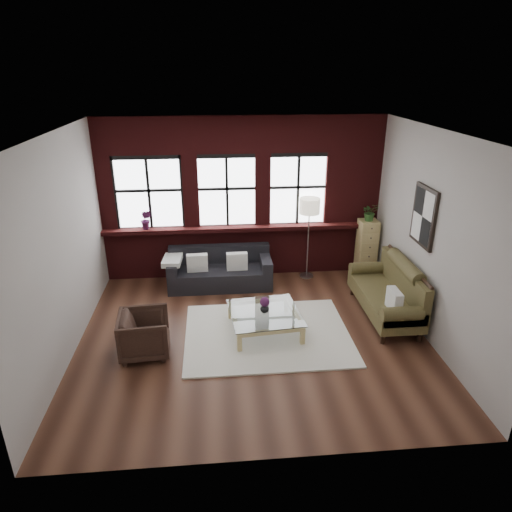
{
  "coord_description": "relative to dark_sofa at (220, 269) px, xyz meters",
  "views": [
    {
      "loc": [
        -0.53,
        -6.26,
        4.02
      ],
      "look_at": [
        0.1,
        0.6,
        1.15
      ],
      "focal_mm": 32.0,
      "sensor_mm": 36.0,
      "label": 1
    }
  ],
  "objects": [
    {
      "name": "wall_left",
      "position": [
        -2.26,
        -1.9,
        1.24
      ],
      "size": [
        0.0,
        5.0,
        5.0
      ],
      "primitive_type": "plane",
      "rotation": [
        1.57,
        0.0,
        1.57
      ],
      "color": "#ACA6A0",
      "rests_on": "ground"
    },
    {
      "name": "potted_plant_top",
      "position": [
        2.99,
        0.23,
        1.0
      ],
      "size": [
        0.36,
        0.33,
        0.36
      ],
      "primitive_type": "imported",
      "rotation": [
        0.0,
        0.0,
        0.16
      ],
      "color": "#2D5923",
      "rests_on": "drawer_chest"
    },
    {
      "name": "floor",
      "position": [
        0.49,
        -1.9,
        -0.36
      ],
      "size": [
        5.5,
        5.5,
        0.0
      ],
      "primitive_type": "plane",
      "color": "#3F2217",
      "rests_on": "ground"
    },
    {
      "name": "wall_poster",
      "position": [
        3.21,
        -1.6,
        1.49
      ],
      "size": [
        0.05,
        0.74,
        0.94
      ],
      "primitive_type": null,
      "color": "black",
      "rests_on": "wall_right"
    },
    {
      "name": "wall_front",
      "position": [
        0.49,
        -4.4,
        1.24
      ],
      "size": [
        5.5,
        0.0,
        5.5
      ],
      "primitive_type": "plane",
      "rotation": [
        -1.57,
        0.0,
        0.0
      ],
      "color": "#ACA6A0",
      "rests_on": "ground"
    },
    {
      "name": "ceiling",
      "position": [
        0.49,
        -1.9,
        2.84
      ],
      "size": [
        5.5,
        5.5,
        0.0
      ],
      "primitive_type": "plane",
      "rotation": [
        3.14,
        0.0,
        0.0
      ],
      "color": "white",
      "rests_on": "ground"
    },
    {
      "name": "sill_ledge",
      "position": [
        0.49,
        0.45,
        0.68
      ],
      "size": [
        5.5,
        0.3,
        0.08
      ],
      "primitive_type": "cube",
      "color": "#471012",
      "rests_on": "brick_backwall"
    },
    {
      "name": "window_left",
      "position": [
        -1.31,
        0.55,
        1.39
      ],
      "size": [
        1.38,
        0.1,
        1.5
      ],
      "primitive_type": null,
      "color": "black",
      "rests_on": "brick_backwall"
    },
    {
      "name": "vintage_settee",
      "position": [
        2.79,
        -1.45,
        0.15
      ],
      "size": [
        0.86,
        1.93,
        1.03
      ],
      "primitive_type": null,
      "color": "#4E4624",
      "rests_on": "floor"
    },
    {
      "name": "window_right",
      "position": [
        1.59,
        0.55,
        1.39
      ],
      "size": [
        1.38,
        0.1,
        1.5
      ],
      "primitive_type": null,
      "color": "black",
      "rests_on": "brick_backwall"
    },
    {
      "name": "wall_right",
      "position": [
        3.24,
        -1.9,
        1.24
      ],
      "size": [
        0.0,
        5.0,
        5.0
      ],
      "primitive_type": "plane",
      "rotation": [
        1.57,
        0.0,
        -1.57
      ],
      "color": "#ACA6A0",
      "rests_on": "ground"
    },
    {
      "name": "dark_sofa",
      "position": [
        0.0,
        0.0,
        0.0
      ],
      "size": [
        2.0,
        0.81,
        0.72
      ],
      "primitive_type": null,
      "color": "black",
      "rests_on": "floor"
    },
    {
      "name": "brick_backwall",
      "position": [
        0.49,
        0.54,
        1.24
      ],
      "size": [
        5.5,
        0.12,
        3.2
      ],
      "primitive_type": null,
      "color": "#471012",
      "rests_on": "floor"
    },
    {
      "name": "window_mid",
      "position": [
        0.19,
        0.55,
        1.39
      ],
      "size": [
        1.38,
        0.1,
        1.5
      ],
      "primitive_type": null,
      "color": "black",
      "rests_on": "brick_backwall"
    },
    {
      "name": "armchair",
      "position": [
        -1.16,
        -2.21,
        -0.03
      ],
      "size": [
        0.79,
        0.77,
        0.67
      ],
      "primitive_type": "imported",
      "rotation": [
        0.0,
        0.0,
        1.65
      ],
      "color": "black",
      "rests_on": "floor"
    },
    {
      "name": "coffee_table",
      "position": [
        0.69,
        -1.77,
        -0.19
      ],
      "size": [
        1.22,
        1.22,
        0.37
      ],
      "primitive_type": null,
      "rotation": [
        0.0,
        0.0,
        0.1
      ],
      "color": "tan",
      "rests_on": "shag_rug"
    },
    {
      "name": "floor_lamp",
      "position": [
        1.78,
        0.26,
        0.54
      ],
      "size": [
        0.4,
        0.4,
        1.81
      ],
      "primitive_type": null,
      "color": "#A5A5A8",
      "rests_on": "floor"
    },
    {
      "name": "pillow_settee",
      "position": [
        2.71,
        -2.04,
        0.26
      ],
      "size": [
        0.14,
        0.38,
        0.34
      ],
      "primitive_type": "cube",
      "rotation": [
        0.0,
        0.0,
        -0.0
      ],
      "color": "silver",
      "rests_on": "vintage_settee"
    },
    {
      "name": "pillow_b",
      "position": [
        0.33,
        -0.1,
        0.19
      ],
      "size": [
        0.4,
        0.15,
        0.34
      ],
      "primitive_type": "cube",
      "rotation": [
        0.0,
        0.0,
        0.03
      ],
      "color": "silver",
      "rests_on": "dark_sofa"
    },
    {
      "name": "wall_back",
      "position": [
        0.49,
        0.6,
        1.24
      ],
      "size": [
        5.5,
        0.0,
        5.5
      ],
      "primitive_type": "plane",
      "rotation": [
        1.57,
        0.0,
        0.0
      ],
      "color": "#ACA6A0",
      "rests_on": "ground"
    },
    {
      "name": "sill_plant",
      "position": [
        -1.39,
        0.42,
        0.91
      ],
      "size": [
        0.27,
        0.25,
        0.39
      ],
      "primitive_type": "imported",
      "rotation": [
        0.0,
        0.0,
        -0.43
      ],
      "color": "#511B48",
      "rests_on": "sill_ledge"
    },
    {
      "name": "flowers",
      "position": [
        0.69,
        -1.77,
        0.18
      ],
      "size": [
        0.16,
        0.16,
        0.16
      ],
      "primitive_type": "sphere",
      "color": "#511B48",
      "rests_on": "vase"
    },
    {
      "name": "vase",
      "position": [
        0.69,
        -1.77,
        0.08
      ],
      "size": [
        0.16,
        0.16,
        0.15
      ],
      "primitive_type": "imported",
      "rotation": [
        0.0,
        0.0,
        -0.07
      ],
      "color": "#B2B2B2",
      "rests_on": "coffee_table"
    },
    {
      "name": "pillow_a",
      "position": [
        -0.43,
        -0.1,
        0.19
      ],
      "size": [
        0.41,
        0.16,
        0.34
      ],
      "primitive_type": "cube",
      "rotation": [
        0.0,
        0.0,
        0.05
      ],
      "color": "silver",
      "rests_on": "dark_sofa"
    },
    {
      "name": "drawer_chest",
      "position": [
        2.99,
        0.23,
        0.23
      ],
      "size": [
        0.37,
        0.37,
        1.19
      ],
      "primitive_type": "cube",
      "color": "tan",
      "rests_on": "floor"
    },
    {
      "name": "shag_rug",
      "position": [
        0.72,
        -1.88,
        -0.35
      ],
      "size": [
        2.64,
        2.08,
        0.03
      ],
      "primitive_type": "cube",
      "rotation": [
        0.0,
        0.0,
        0.0
      ],
      "color": "white",
      "rests_on": "floor"
    }
  ]
}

